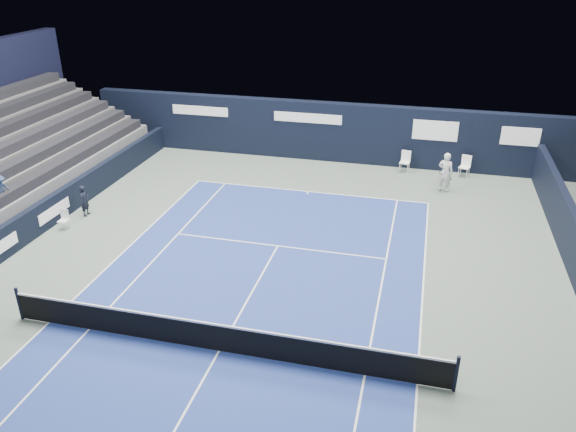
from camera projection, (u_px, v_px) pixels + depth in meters
name	position (u px, v px, depth m)	size (l,w,h in m)	color
ground	(241.00, 311.00, 17.57)	(48.00, 48.00, 0.00)	#536259
court_surface	(219.00, 351.00, 15.82)	(10.97, 23.77, 0.01)	navy
folding_chair_back_a	(405.00, 160.00, 28.37)	(0.55, 0.53, 1.08)	white
folding_chair_back_b	(465.00, 165.00, 27.75)	(0.60, 0.59, 1.08)	white
line_judge_chair	(64.00, 218.00, 22.59)	(0.37, 0.36, 0.82)	white
line_judge	(85.00, 201.00, 23.63)	(0.49, 0.32, 1.35)	black
court_markings	(219.00, 351.00, 15.82)	(11.03, 23.83, 0.00)	white
tennis_net	(218.00, 337.00, 15.60)	(12.90, 0.10, 1.10)	black
back_sponsor_wall	(327.00, 131.00, 29.60)	(26.00, 0.63, 3.10)	black
side_barrier_left	(50.00, 211.00, 22.88)	(0.33, 22.00, 1.20)	black
tennis_player	(445.00, 172.00, 25.92)	(0.77, 0.91, 1.87)	white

